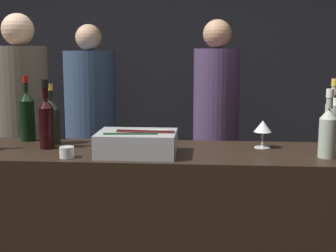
{
  "coord_description": "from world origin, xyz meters",
  "views": [
    {
      "loc": [
        0.18,
        -2.0,
        1.59
      ],
      "look_at": [
        0.0,
        0.31,
        1.21
      ],
      "focal_mm": 50.0,
      "sensor_mm": 36.0,
      "label": 1
    }
  ],
  "objects_px": {
    "rose_wine_bottle": "(333,119)",
    "red_wine_bottle_black_foil": "(46,120)",
    "red_wine_bottle_burgundy": "(27,115)",
    "ice_bin_with_bottles": "(138,142)",
    "person_grey_polo": "(23,135)",
    "person_in_hoodie": "(91,123)",
    "person_blond_tee": "(216,127)",
    "champagne_bottle": "(51,120)",
    "wine_glass": "(263,127)",
    "candle_votive": "(67,152)",
    "white_wine_bottle": "(328,130)"
  },
  "relations": [
    {
      "from": "rose_wine_bottle",
      "to": "person_in_hoodie",
      "type": "bearing_deg",
      "value": 141.01
    },
    {
      "from": "wine_glass",
      "to": "red_wine_bottle_black_foil",
      "type": "xyz_separation_m",
      "value": [
        -1.1,
        -0.1,
        0.04
      ]
    },
    {
      "from": "ice_bin_with_bottles",
      "to": "person_grey_polo",
      "type": "xyz_separation_m",
      "value": [
        -0.9,
        0.83,
        -0.13
      ]
    },
    {
      "from": "ice_bin_with_bottles",
      "to": "person_blond_tee",
      "type": "xyz_separation_m",
      "value": [
        0.4,
        1.3,
        -0.13
      ]
    },
    {
      "from": "candle_votive",
      "to": "champagne_bottle",
      "type": "bearing_deg",
      "value": 119.09
    },
    {
      "from": "candle_votive",
      "to": "white_wine_bottle",
      "type": "relative_size",
      "value": 0.21
    },
    {
      "from": "person_blond_tee",
      "to": "wine_glass",
      "type": "bearing_deg",
      "value": -26.55
    },
    {
      "from": "red_wine_bottle_burgundy",
      "to": "rose_wine_bottle",
      "type": "bearing_deg",
      "value": -1.06
    },
    {
      "from": "rose_wine_bottle",
      "to": "red_wine_bottle_black_foil",
      "type": "height_order",
      "value": "same"
    },
    {
      "from": "person_blond_tee",
      "to": "candle_votive",
      "type": "bearing_deg",
      "value": -65.07
    },
    {
      "from": "white_wine_bottle",
      "to": "person_in_hoodie",
      "type": "height_order",
      "value": "person_in_hoodie"
    },
    {
      "from": "ice_bin_with_bottles",
      "to": "wine_glass",
      "type": "xyz_separation_m",
      "value": [
        0.62,
        0.2,
        0.04
      ]
    },
    {
      "from": "candle_votive",
      "to": "wine_glass",
      "type": "bearing_deg",
      "value": 17.57
    },
    {
      "from": "rose_wine_bottle",
      "to": "red_wine_bottle_burgundy",
      "type": "distance_m",
      "value": 1.64
    },
    {
      "from": "red_wine_bottle_black_foil",
      "to": "person_in_hoodie",
      "type": "distance_m",
      "value": 1.48
    },
    {
      "from": "person_blond_tee",
      "to": "champagne_bottle",
      "type": "bearing_deg",
      "value": -77.3
    },
    {
      "from": "wine_glass",
      "to": "person_grey_polo",
      "type": "xyz_separation_m",
      "value": [
        -1.51,
        0.62,
        -0.17
      ]
    },
    {
      "from": "red_wine_bottle_burgundy",
      "to": "person_blond_tee",
      "type": "height_order",
      "value": "person_blond_tee"
    },
    {
      "from": "rose_wine_bottle",
      "to": "red_wine_bottle_black_foil",
      "type": "relative_size",
      "value": 1.0
    },
    {
      "from": "rose_wine_bottle",
      "to": "champagne_bottle",
      "type": "bearing_deg",
      "value": -177.88
    },
    {
      "from": "wine_glass",
      "to": "candle_votive",
      "type": "relative_size",
      "value": 2.09
    },
    {
      "from": "white_wine_bottle",
      "to": "red_wine_bottle_burgundy",
      "type": "height_order",
      "value": "red_wine_bottle_burgundy"
    },
    {
      "from": "ice_bin_with_bottles",
      "to": "red_wine_bottle_black_foil",
      "type": "distance_m",
      "value": 0.5
    },
    {
      "from": "person_grey_polo",
      "to": "candle_votive",
      "type": "bearing_deg",
      "value": 32.49
    },
    {
      "from": "person_grey_polo",
      "to": "white_wine_bottle",
      "type": "bearing_deg",
      "value": 65.8
    },
    {
      "from": "ice_bin_with_bottles",
      "to": "red_wine_bottle_black_foil",
      "type": "xyz_separation_m",
      "value": [
        -0.48,
        0.11,
        0.08
      ]
    },
    {
      "from": "rose_wine_bottle",
      "to": "wine_glass",
      "type": "bearing_deg",
      "value": -169.33
    },
    {
      "from": "person_blond_tee",
      "to": "person_grey_polo",
      "type": "relative_size",
      "value": 0.99
    },
    {
      "from": "rose_wine_bottle",
      "to": "white_wine_bottle",
      "type": "distance_m",
      "value": 0.28
    },
    {
      "from": "red_wine_bottle_black_foil",
      "to": "ice_bin_with_bottles",
      "type": "bearing_deg",
      "value": -12.7
    },
    {
      "from": "rose_wine_bottle",
      "to": "person_in_hoodie",
      "type": "relative_size",
      "value": 0.2
    },
    {
      "from": "ice_bin_with_bottles",
      "to": "champagne_bottle",
      "type": "height_order",
      "value": "champagne_bottle"
    },
    {
      "from": "wine_glass",
      "to": "person_grey_polo",
      "type": "distance_m",
      "value": 1.65
    },
    {
      "from": "person_blond_tee",
      "to": "red_wine_bottle_black_foil",
      "type": "bearing_deg",
      "value": -74.2
    },
    {
      "from": "champagne_bottle",
      "to": "white_wine_bottle",
      "type": "bearing_deg",
      "value": -8.58
    },
    {
      "from": "red_wine_bottle_black_foil",
      "to": "champagne_bottle",
      "type": "bearing_deg",
      "value": 96.34
    },
    {
      "from": "white_wine_bottle",
      "to": "person_grey_polo",
      "type": "xyz_separation_m",
      "value": [
        -1.79,
        0.82,
        -0.2
      ]
    },
    {
      "from": "candle_votive",
      "to": "rose_wine_bottle",
      "type": "bearing_deg",
      "value": 15.68
    },
    {
      "from": "candle_votive",
      "to": "rose_wine_bottle",
      "type": "xyz_separation_m",
      "value": [
        1.3,
        0.37,
        0.12
      ]
    },
    {
      "from": "red_wine_bottle_burgundy",
      "to": "person_in_hoodie",
      "type": "distance_m",
      "value": 1.29
    },
    {
      "from": "ice_bin_with_bottles",
      "to": "candle_votive",
      "type": "height_order",
      "value": "ice_bin_with_bottles"
    },
    {
      "from": "rose_wine_bottle",
      "to": "candle_votive",
      "type": "bearing_deg",
      "value": -164.32
    },
    {
      "from": "red_wine_bottle_black_foil",
      "to": "person_grey_polo",
      "type": "height_order",
      "value": "person_grey_polo"
    },
    {
      "from": "person_in_hoodie",
      "to": "rose_wine_bottle",
      "type": "bearing_deg",
      "value": -169.04
    },
    {
      "from": "person_in_hoodie",
      "to": "champagne_bottle",
      "type": "bearing_deg",
      "value": 145.12
    },
    {
      "from": "rose_wine_bottle",
      "to": "white_wine_bottle",
      "type": "relative_size",
      "value": 1.1
    },
    {
      "from": "white_wine_bottle",
      "to": "person_in_hoodie",
      "type": "xyz_separation_m",
      "value": [
        -1.51,
        1.56,
        -0.23
      ]
    },
    {
      "from": "person_in_hoodie",
      "to": "person_blond_tee",
      "type": "distance_m",
      "value": 1.05
    },
    {
      "from": "ice_bin_with_bottles",
      "to": "champagne_bottle",
      "type": "xyz_separation_m",
      "value": [
        -0.49,
        0.22,
        0.07
      ]
    },
    {
      "from": "red_wine_bottle_black_foil",
      "to": "person_grey_polo",
      "type": "relative_size",
      "value": 0.19
    }
  ]
}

